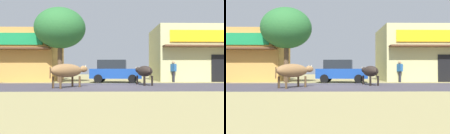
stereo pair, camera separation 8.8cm
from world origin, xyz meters
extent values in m
plane|color=tan|center=(0.00, 0.00, 0.00)|extent=(80.00, 80.00, 0.00)
cube|color=#433E49|center=(0.00, 0.00, 0.00)|extent=(72.00, 6.71, 0.00)
cube|color=#C99145|center=(-7.63, 7.56, 2.09)|extent=(7.14, 5.09, 4.19)
cube|color=#198C4C|center=(-7.63, 4.95, 3.27)|extent=(5.71, 0.10, 0.90)
cube|color=brown|center=(-7.63, 4.56, 2.51)|extent=(6.86, 0.90, 0.12)
cube|color=#C6C385|center=(7.77, 7.56, 2.27)|extent=(7.17, 5.09, 4.53)
cube|color=yellow|center=(7.77, 4.95, 3.53)|extent=(5.74, 0.10, 0.90)
cube|color=brown|center=(7.77, 4.56, 2.72)|extent=(6.89, 0.90, 0.12)
cube|color=black|center=(8.66, 4.98, 1.05)|extent=(1.10, 0.06, 2.10)
cylinder|color=brown|center=(-3.38, 4.56, 1.40)|extent=(0.36, 0.36, 2.80)
ellipsoid|color=#2A6B32|center=(-3.38, 4.56, 4.02)|extent=(3.76, 3.76, 3.01)
cube|color=#1A4499|center=(0.76, 4.34, 0.65)|extent=(3.88, 2.19, 0.70)
cube|color=#1E2328|center=(0.49, 4.37, 1.32)|extent=(2.21, 1.84, 0.64)
cylinder|color=black|center=(2.06, 5.05, 0.30)|extent=(0.62, 0.25, 0.60)
cylinder|color=black|center=(1.84, 3.32, 0.30)|extent=(0.62, 0.25, 0.60)
cylinder|color=black|center=(-0.32, 5.35, 0.30)|extent=(0.62, 0.25, 0.60)
cylinder|color=black|center=(-0.54, 3.62, 0.30)|extent=(0.62, 0.25, 0.60)
ellipsoid|color=olive|center=(-2.00, -1.01, 0.88)|extent=(1.85, 2.14, 0.70)
ellipsoid|color=olive|center=(-1.23, 0.05, 0.97)|extent=(0.56, 0.62, 0.36)
cone|color=beige|center=(-1.28, 0.14, 1.15)|extent=(0.06, 0.06, 0.12)
cone|color=beige|center=(-1.12, 0.03, 1.15)|extent=(0.06, 0.06, 0.12)
cylinder|color=brown|center=(-1.80, -0.30, 0.29)|extent=(0.11, 0.11, 0.59)
cylinder|color=brown|center=(-1.38, -0.61, 0.29)|extent=(0.11, 0.11, 0.59)
cylinder|color=brown|center=(-2.61, -1.40, 0.29)|extent=(0.11, 0.11, 0.59)
cylinder|color=brown|center=(-2.19, -1.71, 0.29)|extent=(0.11, 0.11, 0.59)
cylinder|color=brown|center=(-2.65, -1.89, 0.78)|extent=(0.05, 0.05, 0.56)
ellipsoid|color=#2E2520|center=(2.34, 1.18, 0.84)|extent=(1.02, 2.29, 0.65)
ellipsoid|color=#2E2520|center=(2.12, 2.52, 0.92)|extent=(0.37, 0.60, 0.36)
cone|color=beige|center=(2.01, 2.55, 1.10)|extent=(0.06, 0.06, 0.12)
cone|color=beige|center=(2.21, 2.58, 1.10)|extent=(0.06, 0.06, 0.12)
cylinder|color=black|center=(2.00, 1.85, 0.28)|extent=(0.11, 0.11, 0.57)
cylinder|color=black|center=(2.45, 1.93, 0.28)|extent=(0.11, 0.11, 0.57)
cylinder|color=black|center=(2.24, 0.43, 0.28)|extent=(0.11, 0.11, 0.57)
cylinder|color=black|center=(2.69, 0.51, 0.28)|extent=(0.11, 0.11, 0.57)
cylinder|color=black|center=(2.54, 0.04, 0.74)|extent=(0.05, 0.05, 0.52)
cylinder|color=#262633|center=(5.14, 4.94, 0.40)|extent=(0.14, 0.14, 0.80)
cylinder|color=#262633|center=(5.14, 4.76, 0.40)|extent=(0.14, 0.14, 0.80)
cube|color=#265999|center=(5.14, 4.85, 1.09)|extent=(0.40, 0.47, 0.57)
sphere|color=tan|center=(5.14, 4.85, 1.48)|extent=(0.22, 0.22, 0.22)
cylinder|color=#265999|center=(5.14, 5.11, 1.12)|extent=(0.09, 0.09, 0.51)
cylinder|color=#265999|center=(5.14, 4.59, 1.12)|extent=(0.09, 0.09, 0.51)
camera|label=1|loc=(0.03, -13.68, 0.90)|focal=39.47mm
camera|label=2|loc=(0.11, -13.68, 0.90)|focal=39.47mm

